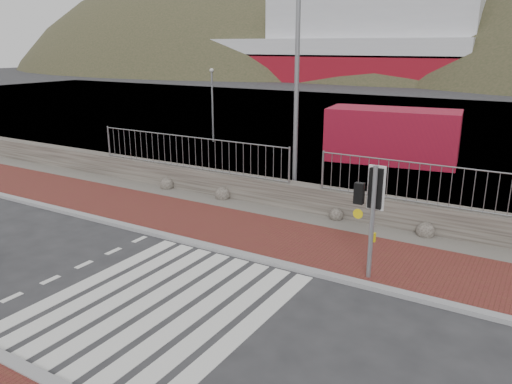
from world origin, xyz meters
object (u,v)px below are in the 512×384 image
Objects in this scene: traffic_signal_far at (372,198)px; shipping_container at (392,136)px; ferry at (331,45)px; streetlight at (302,54)px.

shipping_container is (-3.19, 12.72, -0.78)m from traffic_signal_far.
traffic_signal_far is 0.47× the size of shipping_container.
traffic_signal_far is at bearing -66.47° from ferry.
shipping_container is at bearing 70.30° from streetlight.
ferry is 64.38m from streetlight.
streetlight is at bearing -48.31° from traffic_signal_far.
traffic_signal_far is 13.13m from shipping_container.
ferry is at bearing 98.92° from streetlight.
shipping_container is (0.95, 7.99, -3.81)m from streetlight.
streetlight is 1.50× the size of shipping_container.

